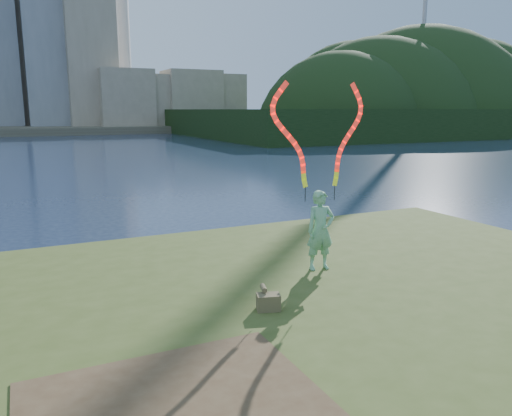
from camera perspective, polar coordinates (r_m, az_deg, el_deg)
ground at (r=9.33m, az=-0.98°, el=-13.85°), size 320.00×320.00×0.00m
grassy_knoll at (r=7.37m, az=6.80°, el=-18.19°), size 20.00×18.00×0.80m
far_shore at (r=102.81m, az=-23.70°, el=8.37°), size 320.00×40.00×1.20m
wooded_hill at (r=92.56m, az=17.77°, el=8.29°), size 78.00×50.00×63.00m
woman_with_ribbons at (r=9.88m, az=7.41°, el=1.01°), size 2.02×0.46×3.98m
canvas_bag at (r=8.09m, az=1.38°, el=-10.59°), size 0.42×0.48×0.35m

